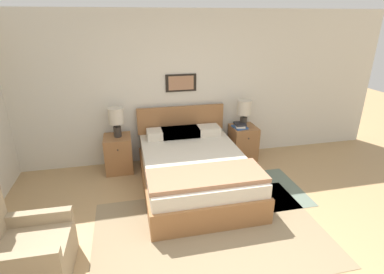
% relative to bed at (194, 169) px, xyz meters
% --- Properties ---
extents(wall_back, '(7.84, 0.09, 2.60)m').
position_rel_bed_xyz_m(wall_back, '(-0.05, 1.13, 0.99)').
color(wall_back, beige).
rests_on(wall_back, ground_plane).
extents(area_rug_main, '(2.80, 1.81, 0.01)m').
position_rel_bed_xyz_m(area_rug_main, '(-0.05, -1.09, -0.30)').
color(area_rug_main, '#897556').
rests_on(area_rug_main, ground_plane).
extents(area_rug_bedside, '(0.79, 1.14, 0.01)m').
position_rel_bed_xyz_m(area_rug_bedside, '(1.20, -0.33, -0.30)').
color(area_rug_bedside, slate).
rests_on(area_rug_bedside, ground_plane).
extents(bed, '(1.54, 2.16, 1.01)m').
position_rel_bed_xyz_m(bed, '(0.00, 0.00, 0.00)').
color(bed, '#936038').
rests_on(bed, ground_plane).
extents(armchair, '(0.78, 0.74, 0.90)m').
position_rel_bed_xyz_m(armchair, '(-2.03, -1.32, -0.02)').
color(armchair, '#998466').
rests_on(armchair, ground_plane).
extents(nightstand_near_window, '(0.45, 0.49, 0.62)m').
position_rel_bed_xyz_m(nightstand_near_window, '(-1.12, 0.82, 0.00)').
color(nightstand_near_window, '#936038').
rests_on(nightstand_near_window, ground_plane).
extents(nightstand_by_door, '(0.45, 0.49, 0.62)m').
position_rel_bed_xyz_m(nightstand_by_door, '(1.12, 0.82, 0.00)').
color(nightstand_by_door, '#936038').
rests_on(nightstand_by_door, ground_plane).
extents(table_lamp_near_window, '(0.24, 0.24, 0.49)m').
position_rel_bed_xyz_m(table_lamp_near_window, '(-1.10, 0.82, 0.63)').
color(table_lamp_near_window, '#2D2823').
rests_on(table_lamp_near_window, nightstand_near_window).
extents(table_lamp_by_door, '(0.24, 0.24, 0.49)m').
position_rel_bed_xyz_m(table_lamp_by_door, '(1.11, 0.82, 0.63)').
color(table_lamp_by_door, '#2D2823').
rests_on(table_lamp_by_door, nightstand_by_door).
extents(book_thick_bottom, '(0.25, 0.28, 0.03)m').
position_rel_bed_xyz_m(book_thick_bottom, '(1.02, 0.77, 0.33)').
color(book_thick_bottom, '#335693').
rests_on(book_thick_bottom, nightstand_by_door).
extents(book_hardcover_middle, '(0.20, 0.26, 0.03)m').
position_rel_bed_xyz_m(book_hardcover_middle, '(1.02, 0.77, 0.35)').
color(book_hardcover_middle, silver).
rests_on(book_hardcover_middle, book_thick_bottom).
extents(book_novel_upper, '(0.18, 0.22, 0.03)m').
position_rel_bed_xyz_m(book_novel_upper, '(1.02, 0.77, 0.39)').
color(book_novel_upper, '#232328').
rests_on(book_novel_upper, book_hardcover_middle).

